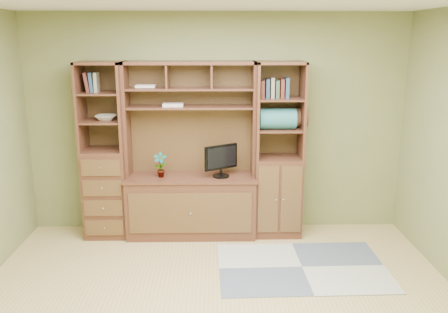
{
  "coord_description": "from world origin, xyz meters",
  "views": [
    {
      "loc": [
        -0.01,
        -3.6,
        2.31
      ],
      "look_at": [
        0.08,
        1.2,
        1.1
      ],
      "focal_mm": 38.0,
      "sensor_mm": 36.0,
      "label": 1
    }
  ],
  "objects_px": {
    "monitor": "(221,155)",
    "center_hutch": "(191,152)",
    "right_tower": "(278,150)",
    "left_tower": "(105,151)"
  },
  "relations": [
    {
      "from": "left_tower",
      "to": "monitor",
      "type": "relative_size",
      "value": 3.91
    },
    {
      "from": "right_tower",
      "to": "monitor",
      "type": "relative_size",
      "value": 3.91
    },
    {
      "from": "right_tower",
      "to": "monitor",
      "type": "height_order",
      "value": "right_tower"
    },
    {
      "from": "monitor",
      "to": "center_hutch",
      "type": "bearing_deg",
      "value": 142.41
    },
    {
      "from": "left_tower",
      "to": "center_hutch",
      "type": "bearing_deg",
      "value": -2.29
    },
    {
      "from": "left_tower",
      "to": "monitor",
      "type": "xyz_separation_m",
      "value": [
        1.35,
        -0.07,
        -0.03
      ]
    },
    {
      "from": "left_tower",
      "to": "right_tower",
      "type": "xyz_separation_m",
      "value": [
        2.02,
        0.0,
        0.0
      ]
    },
    {
      "from": "right_tower",
      "to": "monitor",
      "type": "bearing_deg",
      "value": -173.63
    },
    {
      "from": "center_hutch",
      "to": "monitor",
      "type": "xyz_separation_m",
      "value": [
        0.35,
        -0.03,
        -0.03
      ]
    },
    {
      "from": "center_hutch",
      "to": "left_tower",
      "type": "relative_size",
      "value": 1.0
    }
  ]
}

